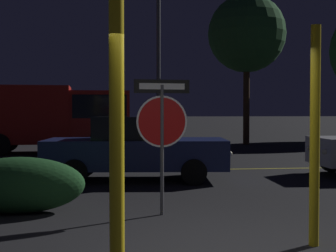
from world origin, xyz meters
The scene contains 9 objects.
road_center_stripe centered at (0.00, 7.82, 0.00)m, with size 39.24×0.12×0.01m, color gold.
stop_sign centered at (-0.36, 2.13, 1.55)m, with size 0.92×0.12×2.21m.
yellow_pole_left centered at (-1.10, -0.51, 1.70)m, with size 0.16×0.16×3.40m, color yellow.
yellow_pole_right centered at (1.37, 0.17, 1.39)m, with size 0.12×0.12×2.77m, color yellow.
hedge_bush_1 centered at (-2.72, 2.51, 0.47)m, with size 2.19×0.93×0.94m, color #1E4C23.
passing_car_2 centered at (-0.64, 6.02, 0.77)m, with size 4.59×2.11×1.56m.
delivery_truck centered at (-3.55, 13.89, 1.53)m, with size 6.27×2.51×2.69m.
street_lamp centered at (0.60, 13.19, 3.95)m, with size 0.37×0.37×6.66m.
tree_1 centered at (5.45, 17.53, 5.55)m, with size 3.90×3.90×7.53m.
Camera 1 is at (-1.11, -5.44, 1.71)m, focal length 50.00 mm.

